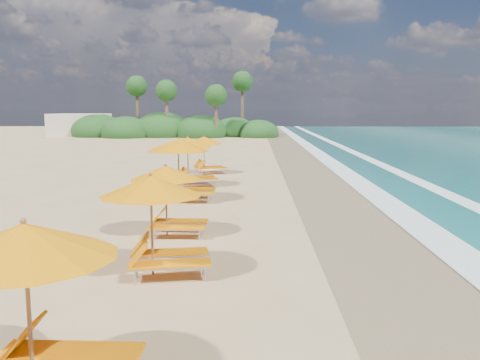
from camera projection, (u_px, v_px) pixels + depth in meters
The scene contains 11 objects.
ground at pixel (240, 215), 16.86m from camera, with size 160.00×160.00×0.00m, color tan.
wet_sand at pixel (360, 216), 16.75m from camera, with size 4.00×160.00×0.01m, color #7E694B.
surf_foam at pixel (442, 216), 16.67m from camera, with size 4.00×160.00×0.01m.
station_0 at pixel (42, 298), 6.14m from camera, with size 2.46×2.28×2.28m.
station_1 at pixel (160, 218), 10.76m from camera, with size 2.64×2.52×2.22m.
station_2 at pixel (172, 195), 14.13m from camera, with size 2.17×2.00×2.03m.
station_3 at pixel (183, 165), 19.36m from camera, with size 2.67×2.46×2.47m.
station_4 at pixel (192, 158), 23.02m from camera, with size 2.91×2.83×2.31m.
station_5 at pixel (207, 152), 27.40m from camera, with size 2.70×2.66×2.09m.
treeline at pixel (170, 129), 62.01m from camera, with size 25.80×8.80×9.74m.
beach_building at pixel (80, 125), 64.75m from camera, with size 7.00×5.00×2.80m, color beige.
Camera 1 is at (0.46, -16.51, 3.58)m, focal length 37.65 mm.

